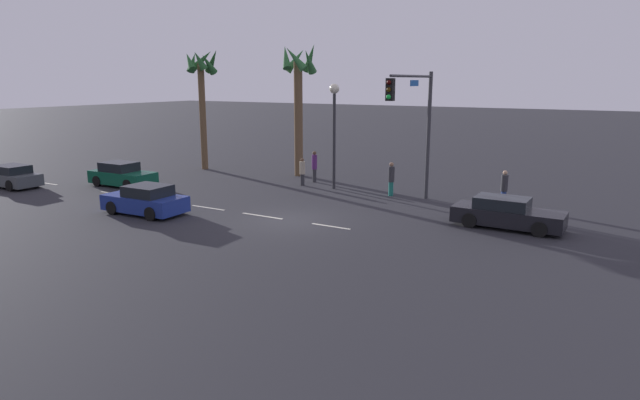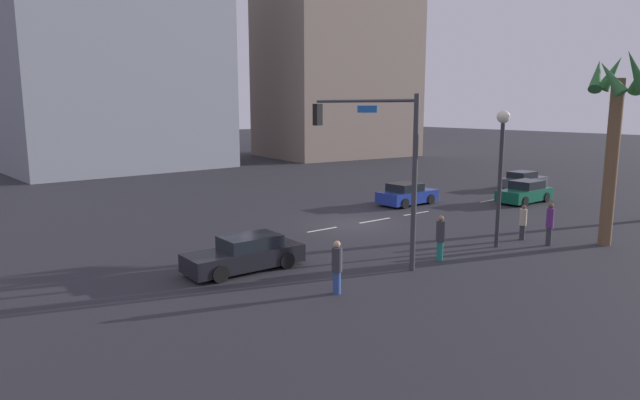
{
  "view_description": "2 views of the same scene",
  "coord_description": "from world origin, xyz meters",
  "px_view_note": "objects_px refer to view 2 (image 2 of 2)",
  "views": [
    {
      "loc": [
        13.33,
        -20.01,
        6.2
      ],
      "look_at": [
        1.97,
        -0.59,
        1.27
      ],
      "focal_mm": 30.67,
      "sensor_mm": 36.0,
      "label": 1
    },
    {
      "loc": [
        18.98,
        21.37,
        6.19
      ],
      "look_at": [
        1.27,
        -1.35,
        1.26
      ],
      "focal_mm": 30.81,
      "sensor_mm": 36.0,
      "label": 2
    }
  ],
  "objects_px": {
    "car_3": "(525,192)",
    "building_1": "(336,46)",
    "streetlamp": "(501,152)",
    "pedestrian_3": "(337,266)",
    "car_1": "(245,254)",
    "pedestrian_2": "(440,237)",
    "car_2": "(523,180)",
    "car_0": "(407,195)",
    "traffic_signal": "(377,148)",
    "palm_tree_0": "(616,116)",
    "pedestrian_0": "(523,221)",
    "pedestrian_1": "(550,223)",
    "building_0": "(107,3)"
  },
  "relations": [
    {
      "from": "car_0",
      "to": "building_0",
      "type": "bearing_deg",
      "value": -76.84
    },
    {
      "from": "pedestrian_2",
      "to": "pedestrian_3",
      "type": "distance_m",
      "value": 5.91
    },
    {
      "from": "car_2",
      "to": "streetlamp",
      "type": "xyz_separation_m",
      "value": [
        16.84,
        9.21,
        3.62
      ]
    },
    {
      "from": "car_1",
      "to": "pedestrian_0",
      "type": "xyz_separation_m",
      "value": [
        -12.71,
        3.78,
        0.26
      ]
    },
    {
      "from": "car_0",
      "to": "traffic_signal",
      "type": "height_order",
      "value": "traffic_signal"
    },
    {
      "from": "palm_tree_0",
      "to": "traffic_signal",
      "type": "bearing_deg",
      "value": -25.53
    },
    {
      "from": "car_0",
      "to": "pedestrian_2",
      "type": "distance_m",
      "value": 12.85
    },
    {
      "from": "traffic_signal",
      "to": "pedestrian_2",
      "type": "height_order",
      "value": "traffic_signal"
    },
    {
      "from": "streetlamp",
      "to": "car_2",
      "type": "bearing_deg",
      "value": -151.33
    },
    {
      "from": "car_2",
      "to": "pedestrian_0",
      "type": "xyz_separation_m",
      "value": [
        14.72,
        9.14,
        0.26
      ]
    },
    {
      "from": "streetlamp",
      "to": "pedestrian_2",
      "type": "bearing_deg",
      "value": -2.48
    },
    {
      "from": "car_2",
      "to": "building_1",
      "type": "height_order",
      "value": "building_1"
    },
    {
      "from": "car_1",
      "to": "pedestrian_3",
      "type": "xyz_separation_m",
      "value": [
        -1.03,
        4.22,
        0.34
      ]
    },
    {
      "from": "car_0",
      "to": "building_0",
      "type": "distance_m",
      "value": 36.95
    },
    {
      "from": "car_1",
      "to": "car_3",
      "type": "height_order",
      "value": "car_3"
    },
    {
      "from": "car_3",
      "to": "building_1",
      "type": "bearing_deg",
      "value": -109.95
    },
    {
      "from": "pedestrian_1",
      "to": "palm_tree_0",
      "type": "xyz_separation_m",
      "value": [
        -2.06,
        1.53,
        4.72
      ]
    },
    {
      "from": "building_0",
      "to": "pedestrian_3",
      "type": "bearing_deg",
      "value": 77.84
    },
    {
      "from": "car_3",
      "to": "palm_tree_0",
      "type": "relative_size",
      "value": 0.49
    },
    {
      "from": "traffic_signal",
      "to": "pedestrian_3",
      "type": "height_order",
      "value": "traffic_signal"
    },
    {
      "from": "pedestrian_2",
      "to": "palm_tree_0",
      "type": "height_order",
      "value": "palm_tree_0"
    },
    {
      "from": "car_0",
      "to": "building_1",
      "type": "xyz_separation_m",
      "value": [
        -19.09,
        -30.19,
        12.87
      ]
    },
    {
      "from": "car_3",
      "to": "building_1",
      "type": "height_order",
      "value": "building_1"
    },
    {
      "from": "pedestrian_3",
      "to": "building_0",
      "type": "distance_m",
      "value": 46.02
    },
    {
      "from": "pedestrian_0",
      "to": "pedestrian_2",
      "type": "xyz_separation_m",
      "value": [
        5.79,
        -0.09,
        0.11
      ]
    },
    {
      "from": "car_0",
      "to": "pedestrian_0",
      "type": "distance_m",
      "value": 10.16
    },
    {
      "from": "car_1",
      "to": "car_0",
      "type": "bearing_deg",
      "value": -158.51
    },
    {
      "from": "car_0",
      "to": "building_1",
      "type": "relative_size",
      "value": 0.15
    },
    {
      "from": "car_1",
      "to": "streetlamp",
      "type": "relative_size",
      "value": 0.76
    },
    {
      "from": "traffic_signal",
      "to": "streetlamp",
      "type": "height_order",
      "value": "traffic_signal"
    },
    {
      "from": "car_1",
      "to": "pedestrian_2",
      "type": "distance_m",
      "value": 7.84
    },
    {
      "from": "car_0",
      "to": "car_1",
      "type": "relative_size",
      "value": 0.88
    },
    {
      "from": "pedestrian_0",
      "to": "pedestrian_3",
      "type": "height_order",
      "value": "pedestrian_3"
    },
    {
      "from": "pedestrian_0",
      "to": "building_0",
      "type": "distance_m",
      "value": 45.42
    },
    {
      "from": "traffic_signal",
      "to": "pedestrian_2",
      "type": "distance_m",
      "value": 4.42
    },
    {
      "from": "streetlamp",
      "to": "building_1",
      "type": "relative_size",
      "value": 0.22
    },
    {
      "from": "pedestrian_2",
      "to": "building_0",
      "type": "height_order",
      "value": "building_0"
    },
    {
      "from": "streetlamp",
      "to": "building_0",
      "type": "relative_size",
      "value": 0.19
    },
    {
      "from": "traffic_signal",
      "to": "pedestrian_1",
      "type": "height_order",
      "value": "traffic_signal"
    },
    {
      "from": "car_3",
      "to": "building_0",
      "type": "xyz_separation_m",
      "value": [
        14.26,
        -36.89,
        15.42
      ]
    },
    {
      "from": "car_1",
      "to": "pedestrian_0",
      "type": "height_order",
      "value": "pedestrian_0"
    },
    {
      "from": "streetlamp",
      "to": "pedestrian_3",
      "type": "xyz_separation_m",
      "value": [
        9.55,
        0.38,
        -3.27
      ]
    },
    {
      "from": "building_1",
      "to": "car_2",
      "type": "bearing_deg",
      "value": 82.23
    },
    {
      "from": "pedestrian_1",
      "to": "pedestrian_3",
      "type": "relative_size",
      "value": 1.07
    },
    {
      "from": "palm_tree_0",
      "to": "building_1",
      "type": "distance_m",
      "value": 47.8
    },
    {
      "from": "pedestrian_1",
      "to": "pedestrian_2",
      "type": "height_order",
      "value": "pedestrian_1"
    },
    {
      "from": "palm_tree_0",
      "to": "building_0",
      "type": "bearing_deg",
      "value": -81.17
    },
    {
      "from": "pedestrian_2",
      "to": "building_0",
      "type": "relative_size",
      "value": 0.06
    },
    {
      "from": "traffic_signal",
      "to": "pedestrian_1",
      "type": "distance_m",
      "value": 9.06
    },
    {
      "from": "car_1",
      "to": "palm_tree_0",
      "type": "bearing_deg",
      "value": 155.71
    }
  ]
}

